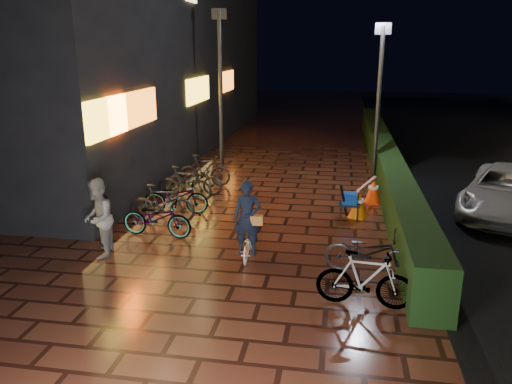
% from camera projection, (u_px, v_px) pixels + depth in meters
% --- Properties ---
extents(ground, '(80.00, 80.00, 0.00)m').
position_uv_depth(ground, '(245.00, 261.00, 10.04)').
color(ground, '#381911').
rests_on(ground, ground).
extents(hedge, '(0.70, 20.00, 1.00)m').
position_uv_depth(hedge, '(384.00, 158.00, 16.95)').
color(hedge, black).
rests_on(hedge, ground).
extents(bystander_person, '(0.81, 0.93, 1.64)m').
position_uv_depth(bystander_person, '(98.00, 218.00, 10.05)').
color(bystander_person, slate).
rests_on(bystander_person, ground).
extents(van, '(3.55, 4.81, 1.22)m').
position_uv_depth(van, '(510.00, 192.00, 12.61)').
color(van, '#A5A5A9').
rests_on(van, ground).
extents(storefront_block, '(12.09, 22.00, 9.00)m').
position_uv_depth(storefront_block, '(75.00, 38.00, 21.16)').
color(storefront_block, black).
rests_on(storefront_block, ground).
extents(lamp_post_hedge, '(0.46, 0.15, 4.79)m').
position_uv_depth(lamp_post_hedge, '(379.00, 100.00, 14.64)').
color(lamp_post_hedge, black).
rests_on(lamp_post_hedge, ground).
extents(lamp_post_sf, '(0.51, 0.15, 5.38)m').
position_uv_depth(lamp_post_sf, '(221.00, 82.00, 17.38)').
color(lamp_post_sf, black).
rests_on(lamp_post_sf, ground).
extents(cyclist, '(0.60, 1.16, 1.65)m').
position_uv_depth(cyclist, '(248.00, 230.00, 10.00)').
color(cyclist, white).
rests_on(cyclist, ground).
extents(traffic_barrier, '(0.95, 1.80, 0.74)m').
position_uv_depth(traffic_barrier, '(366.00, 196.00, 13.09)').
color(traffic_barrier, orange).
rests_on(traffic_barrier, ground).
extents(cart_assembly, '(0.52, 0.53, 0.96)m').
position_uv_depth(cart_assembly, '(349.00, 200.00, 12.36)').
color(cart_assembly, black).
rests_on(cart_assembly, ground).
extents(parked_bikes_storefront, '(1.88, 4.99, 0.96)m').
position_uv_depth(parked_bikes_storefront, '(181.00, 191.00, 13.25)').
color(parked_bikes_storefront, black).
rests_on(parked_bikes_storefront, ground).
extents(parked_bikes_hedge, '(1.80, 1.97, 0.96)m').
position_uv_depth(parked_bikes_hedge, '(367.00, 264.00, 8.82)').
color(parked_bikes_hedge, black).
rests_on(parked_bikes_hedge, ground).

